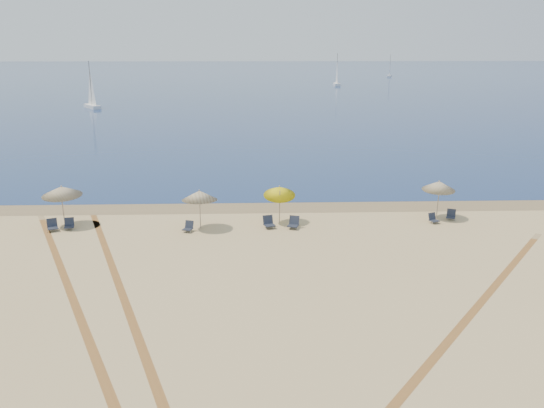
{
  "coord_description": "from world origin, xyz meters",
  "views": [
    {
      "loc": [
        -1.22,
        -12.43,
        10.25
      ],
      "look_at": [
        0.0,
        20.0,
        1.3
      ],
      "focal_mm": 37.7,
      "sensor_mm": 36.0,
      "label": 1
    }
  ],
  "objects": [
    {
      "name": "chair_4",
      "position": [
        -4.85,
        18.97,
        0.27
      ],
      "size": [
        0.67,
        0.72,
        0.61
      ],
      "rotation": [
        0.0,
        0.0,
        -0.34
      ],
      "color": "black",
      "rests_on": "ground"
    },
    {
      "name": "chair_7",
      "position": [
        9.74,
        20.09,
        0.26
      ],
      "size": [
        0.67,
        0.72,
        0.59
      ],
      "rotation": [
        0.0,
        0.0,
        0.38
      ],
      "color": "black",
      "rests_on": "ground"
    },
    {
      "name": "tire_tracks",
      "position": [
        -2.99,
        8.51,
        0.0
      ],
      "size": [
        53.44,
        42.23,
        0.0
      ],
      "color": "tan",
      "rests_on": "ground"
    },
    {
      "name": "chair_6",
      "position": [
        1.24,
        19.35,
        0.31
      ],
      "size": [
        0.78,
        0.84,
        0.71
      ],
      "rotation": [
        0.0,
        0.0,
        -0.34
      ],
      "color": "black",
      "rests_on": "ground"
    },
    {
      "name": "chair_8",
      "position": [
        11.04,
        20.73,
        0.28
      ],
      "size": [
        0.73,
        0.77,
        0.63
      ],
      "rotation": [
        0.0,
        0.0,
        -0.41
      ],
      "color": "black",
      "rests_on": "ground"
    },
    {
      "name": "umbrella_2",
      "position": [
        -4.21,
        19.57,
        1.98
      ],
      "size": [
        2.06,
        2.07,
        2.32
      ],
      "color": "gray",
      "rests_on": "ground"
    },
    {
      "name": "sailboat_0",
      "position": [
        -28.64,
        88.57,
        2.41
      ],
      "size": [
        4.01,
        5.25,
        7.97
      ],
      "rotation": [
        0.0,
        0.0,
        0.56
      ],
      "color": "white",
      "rests_on": "ocean"
    },
    {
      "name": "umbrella_1",
      "position": [
        -12.33,
        20.43,
        2.1
      ],
      "size": [
        2.31,
        2.35,
        2.48
      ],
      "color": "gray",
      "rests_on": "ground"
    },
    {
      "name": "sailboat_1",
      "position": [
        48.42,
        193.85,
        2.34
      ],
      "size": [
        2.7,
        5.35,
        7.72
      ],
      "rotation": [
        0.0,
        0.0,
        -0.28
      ],
      "color": "white",
      "rests_on": "ocean"
    },
    {
      "name": "wet_sand",
      "position": [
        0.0,
        24.0,
        0.0
      ],
      "size": [
        500.0,
        500.0,
        0.0
      ],
      "primitive_type": "plane",
      "color": "olive",
      "rests_on": "ground"
    },
    {
      "name": "chair_2",
      "position": [
        -12.72,
        19.42,
        0.3
      ],
      "size": [
        0.79,
        0.84,
        0.69
      ],
      "rotation": [
        0.0,
        0.0,
        0.42
      ],
      "color": "black",
      "rests_on": "ground"
    },
    {
      "name": "ocean",
      "position": [
        0.0,
        225.0,
        0.01
      ],
      "size": [
        500.0,
        500.0,
        0.0
      ],
      "primitive_type": "plane",
      "color": "#0C2151",
      "rests_on": "ground"
    },
    {
      "name": "sailboat_2",
      "position": [
        22.58,
        146.87,
        2.61
      ],
      "size": [
        1.71,
        5.86,
        8.64
      ],
      "rotation": [
        0.0,
        0.0,
        -0.04
      ],
      "color": "white",
      "rests_on": "ocean"
    },
    {
      "name": "umbrella_4",
      "position": [
        10.27,
        21.11,
        2.06
      ],
      "size": [
        2.01,
        2.05,
        2.42
      ],
      "color": "gray",
      "rests_on": "ground"
    },
    {
      "name": "chair_5",
      "position": [
        -0.21,
        19.5,
        0.31
      ],
      "size": [
        0.76,
        0.83,
        0.71
      ],
      "rotation": [
        0.0,
        0.0,
        0.29
      ],
      "color": "black",
      "rests_on": "ground"
    },
    {
      "name": "umbrella_3",
      "position": [
        0.46,
        20.5,
        1.96
      ],
      "size": [
        1.9,
        1.98,
        2.48
      ],
      "color": "gray",
      "rests_on": "ground"
    },
    {
      "name": "chair_3",
      "position": [
        -11.83,
        19.67,
        0.29
      ],
      "size": [
        0.67,
        0.74,
        0.65
      ],
      "rotation": [
        0.0,
        0.0,
        0.23
      ],
      "color": "black",
      "rests_on": "ground"
    }
  ]
}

